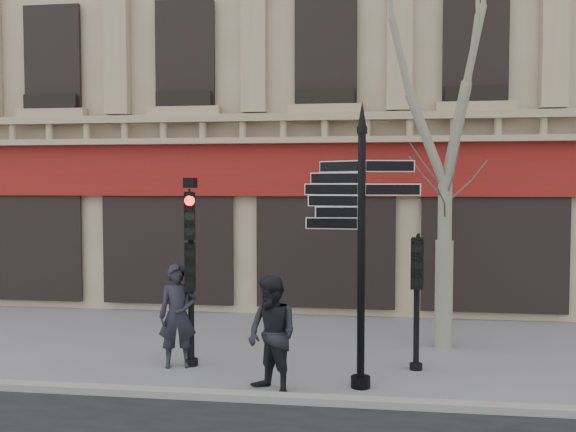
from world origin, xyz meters
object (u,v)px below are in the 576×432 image
object	(u,v)px
traffic_signal_secondary	(417,278)
plane_tree	(447,53)
fingerpost	(362,196)
traffic_signal_main	(191,248)
pedestrian_a	(178,316)
pedestrian_b	(272,335)

from	to	relation	value
traffic_signal_secondary	plane_tree	xyz separation A→B (m)	(0.63, 1.61, 4.18)
fingerpost	traffic_signal_secondary	bearing A→B (deg)	62.61
traffic_signal_secondary	traffic_signal_main	bearing A→B (deg)	-168.16
pedestrian_a	pedestrian_b	bearing A→B (deg)	-48.05
plane_tree	pedestrian_a	bearing A→B (deg)	-157.29
traffic_signal_main	pedestrian_b	xyz separation A→B (m)	(1.68, -1.28, -1.21)
fingerpost	plane_tree	size ratio (longest dim) A/B	0.55
traffic_signal_secondary	pedestrian_a	xyz separation A→B (m)	(-4.19, -0.40, -0.70)
traffic_signal_secondary	pedestrian_a	bearing A→B (deg)	-167.01
fingerpost	pedestrian_a	size ratio (longest dim) A/B	2.49
traffic_signal_secondary	pedestrian_a	distance (m)	4.27
fingerpost	pedestrian_b	bearing A→B (deg)	-148.55
traffic_signal_secondary	plane_tree	size ratio (longest dim) A/B	0.28
plane_tree	pedestrian_b	xyz separation A→B (m)	(-2.93, -3.20, -4.89)
traffic_signal_main	pedestrian_a	bearing A→B (deg)	-171.12
fingerpost	traffic_signal_secondary	world-z (taller)	fingerpost
plane_tree	pedestrian_a	xyz separation A→B (m)	(-4.82, -2.02, -4.88)
traffic_signal_secondary	pedestrian_b	xyz separation A→B (m)	(-2.30, -1.59, -0.70)
plane_tree	pedestrian_a	distance (m)	7.15
plane_tree	pedestrian_b	distance (m)	6.53
traffic_signal_secondary	pedestrian_a	world-z (taller)	traffic_signal_secondary
fingerpost	traffic_signal_main	world-z (taller)	fingerpost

